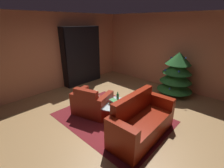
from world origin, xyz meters
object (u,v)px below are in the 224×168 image
object	(u,v)px
bookshelf_unit	(84,57)
couch_red	(141,123)
book_stack_on_table	(113,102)
bottle_on_table	(118,97)
coffee_table	(112,104)
armchair_red	(92,104)
decorated_tree	(176,74)

from	to	relation	value
bookshelf_unit	couch_red	world-z (taller)	bookshelf_unit
bookshelf_unit	book_stack_on_table	xyz separation A→B (m)	(2.73, -1.23, -0.56)
bookshelf_unit	bottle_on_table	size ratio (longest dim) A/B	9.24
bookshelf_unit	book_stack_on_table	size ratio (longest dim) A/B	9.58
couch_red	book_stack_on_table	size ratio (longest dim) A/B	7.36
bottle_on_table	coffee_table	bearing A→B (deg)	-86.90
armchair_red	book_stack_on_table	distance (m)	0.68
coffee_table	bottle_on_table	distance (m)	0.25
book_stack_on_table	coffee_table	bearing A→B (deg)	158.34
decorated_tree	bottle_on_table	bearing A→B (deg)	-104.04
bookshelf_unit	book_stack_on_table	distance (m)	3.05
couch_red	decorated_tree	distance (m)	2.68
coffee_table	book_stack_on_table	xyz separation A→B (m)	(0.05, -0.02, 0.10)
coffee_table	bottle_on_table	size ratio (longest dim) A/B	3.32
couch_red	coffee_table	distance (m)	0.94
armchair_red	book_stack_on_table	xyz separation A→B (m)	(0.61, 0.21, 0.20)
couch_red	coffee_table	world-z (taller)	couch_red
book_stack_on_table	decorated_tree	xyz separation A→B (m)	(0.52, 2.56, 0.25)
book_stack_on_table	decorated_tree	size ratio (longest dim) A/B	0.16
bottle_on_table	bookshelf_unit	bearing A→B (deg)	159.69
couch_red	bottle_on_table	bearing A→B (deg)	162.38
bookshelf_unit	decorated_tree	world-z (taller)	bookshelf_unit
book_stack_on_table	bottle_on_table	size ratio (longest dim) A/B	0.96
couch_red	decorated_tree	xyz separation A→B (m)	(-0.37, 2.62, 0.42)
decorated_tree	armchair_red	bearing A→B (deg)	-112.20
armchair_red	bottle_on_table	distance (m)	0.74
armchair_red	decorated_tree	xyz separation A→B (m)	(1.13, 2.77, 0.45)
couch_red	coffee_table	size ratio (longest dim) A/B	2.14
couch_red	decorated_tree	size ratio (longest dim) A/B	1.15
coffee_table	decorated_tree	bearing A→B (deg)	77.38
armchair_red	decorated_tree	distance (m)	3.02
book_stack_on_table	decorated_tree	distance (m)	2.62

